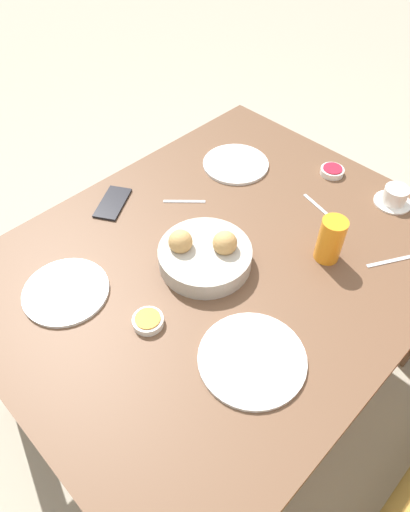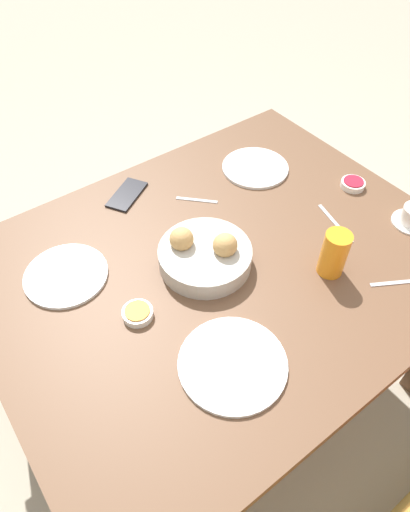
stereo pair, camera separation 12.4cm
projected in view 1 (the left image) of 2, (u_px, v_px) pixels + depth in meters
The scene contains 14 objects.
ground_plane at pixel (217, 378), 1.81m from camera, with size 10.00×10.00×0.00m, color #A89E89.
dining_table at pixel (221, 277), 1.34m from camera, with size 1.30×1.04×0.72m.
bread_basket at pixel (205, 255), 1.24m from camera, with size 0.26×0.26×0.11m.
plate_near_left at pixel (236, 164), 1.56m from camera, with size 0.22×0.22×0.01m.
plate_near_right at pixel (66, 291), 1.19m from camera, with size 0.22×0.22×0.01m.
plate_far_center at pixel (252, 359), 1.06m from camera, with size 0.25×0.25×0.01m.
juice_glass at pixel (331, 240), 1.23m from camera, with size 0.07×0.07×0.14m.
coffee_cup at pixel (395, 197), 1.41m from camera, with size 0.12×0.12×0.06m.
jam_bowl_berry at pixel (333, 171), 1.52m from camera, with size 0.08×0.08×0.02m.
jam_bowl_honey at pixel (148, 321), 1.12m from camera, with size 0.08×0.08×0.02m.
fork_silver at pixel (323, 210), 1.41m from camera, with size 0.05×0.17×0.00m.
knife_silver at pixel (395, 260), 1.27m from camera, with size 0.16×0.10×0.00m.
spoon_coffee at pixel (184, 201), 1.44m from camera, with size 0.10×0.10×0.00m.
cell_phone at pixel (113, 203), 1.43m from camera, with size 0.17×0.14×0.01m.
Camera 1 is at (0.64, 0.57, 1.67)m, focal length 32.00 mm.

